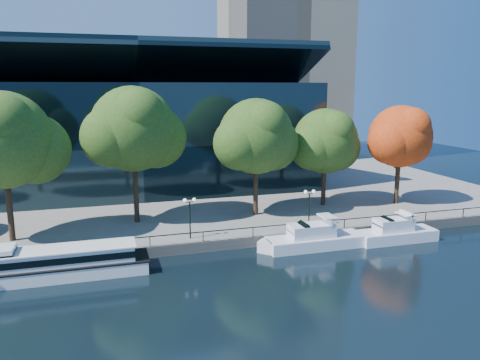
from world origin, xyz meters
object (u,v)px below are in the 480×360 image
object	(u,v)px
cruiser_far	(393,232)
lamp_1	(190,209)
tree_2	(135,131)
tree_3	(258,138)
cruiser_near	(312,238)
lamp_2	(309,200)
tour_boat	(55,263)
tree_4	(327,142)
tree_5	(402,138)
tree_1	(5,142)

from	to	relation	value
cruiser_far	lamp_1	world-z (taller)	lamp_1
tree_2	lamp_1	xyz separation A→B (m)	(4.34, -7.20, -6.95)
tree_3	lamp_1	world-z (taller)	tree_3
cruiser_near	cruiser_far	bearing A→B (deg)	-3.29
tree_2	cruiser_near	bearing A→B (deg)	-33.85
tree_3	lamp_2	size ratio (longest dim) A/B	3.29
tour_boat	tree_4	size ratio (longest dim) A/B	1.31
cruiser_far	lamp_1	distance (m)	20.72
cruiser_near	tree_5	xyz separation A→B (m)	(16.39, 9.76, 8.31)
lamp_1	tour_boat	bearing A→B (deg)	-162.38
tour_boat	cruiser_far	distance (m)	32.10
cruiser_far	tree_3	distance (m)	17.55
tree_2	tree_5	xyz separation A→B (m)	(32.07, -0.75, -1.65)
cruiser_far	lamp_2	size ratio (longest dim) A/B	2.33
cruiser_far	tree_1	size ratio (longest dim) A/B	0.66
tour_boat	tree_4	xyz separation A→B (m)	(30.49, 12.17, 7.54)
tree_3	tree_5	bearing A→B (deg)	0.04
tour_boat	lamp_1	distance (m)	12.84
tree_5	tree_2	bearing A→B (deg)	178.65
tour_boat	cruiser_near	distance (m)	23.31
cruiser_near	tree_5	size ratio (longest dim) A/B	0.88
lamp_1	tree_5	bearing A→B (deg)	13.09
tree_4	lamp_1	bearing A→B (deg)	-155.69
cruiser_far	tree_1	bearing A→B (deg)	167.56
tree_4	lamp_2	size ratio (longest dim) A/B	2.96
tour_boat	tree_3	world-z (taller)	tree_3
cruiser_far	tree_1	xyz separation A→B (m)	(-36.43, 8.03, 9.51)
tour_boat	tree_1	world-z (taller)	tree_1
cruiser_far	tree_4	size ratio (longest dim) A/B	0.79
tree_5	lamp_2	bearing A→B (deg)	-157.00
tour_boat	cruiser_far	world-z (taller)	cruiser_far
lamp_1	lamp_2	distance (m)	12.54
tree_4	tree_2	bearing A→B (deg)	-177.07
tree_5	tree_3	bearing A→B (deg)	-179.96
tree_5	cruiser_near	bearing A→B (deg)	-149.21
tree_3	tree_4	size ratio (longest dim) A/B	1.11
tree_3	lamp_2	bearing A→B (deg)	-61.25
tree_5	lamp_1	size ratio (longest dim) A/B	3.05
cruiser_far	tree_3	bearing A→B (deg)	137.35
tree_4	tree_5	size ratio (longest dim) A/B	0.97
tree_1	tree_2	bearing A→B (deg)	14.05
cruiser_near	tree_4	distance (m)	15.80
cruiser_near	cruiser_far	distance (m)	8.82
cruiser_near	tree_4	size ratio (longest dim) A/B	0.91
tour_boat	cruiser_far	bearing A→B (deg)	-0.04
tree_3	lamp_1	size ratio (longest dim) A/B	3.29
cruiser_far	cruiser_near	bearing A→B (deg)	176.71
tree_3	lamp_2	xyz separation A→B (m)	(3.53, -6.44, -5.86)
cruiser_far	tree_5	world-z (taller)	tree_5
tree_4	tree_5	bearing A→B (deg)	-11.81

